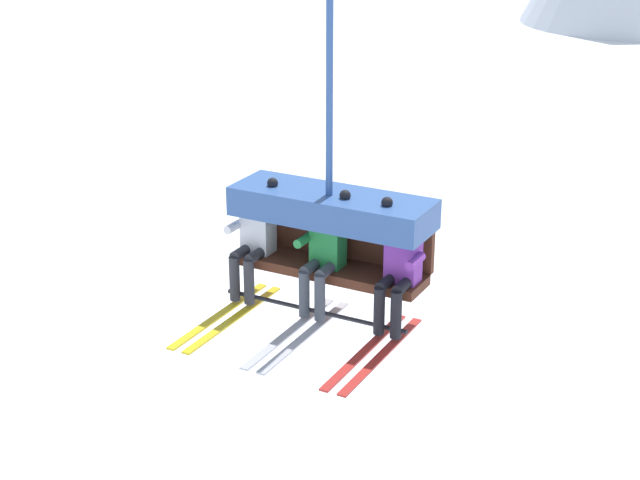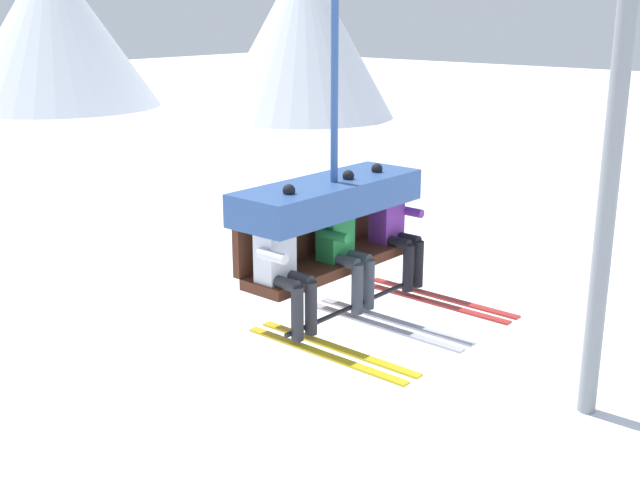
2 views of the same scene
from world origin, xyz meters
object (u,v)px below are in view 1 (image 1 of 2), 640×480
skier_white (252,239)px  chairlift_chair (332,218)px  skier_green (323,253)px  skier_purple (398,268)px

skier_white → chairlift_chair: bearing=14.6°
skier_green → skier_purple: (0.82, 0.00, 0.00)m
skier_white → skier_green: bearing=0.0°
skier_purple → chairlift_chair: bearing=165.4°
chairlift_chair → skier_white: bearing=-165.4°
skier_green → skier_white: bearing=180.0°
skier_white → skier_green: (0.82, 0.00, 0.00)m
chairlift_chair → skier_white: size_ratio=2.02×
skier_green → skier_purple: size_ratio=1.00×
skier_white → skier_green: 0.82m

